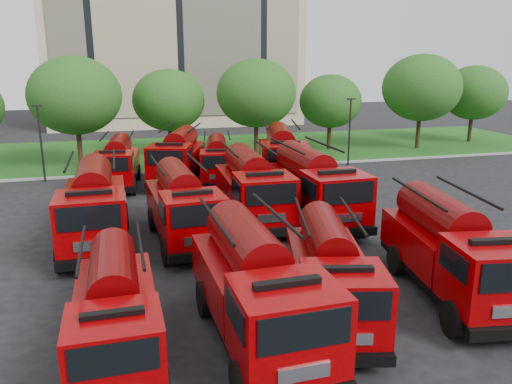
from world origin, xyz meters
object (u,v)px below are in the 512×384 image
fire_truck_3 (452,249)px  fire_truck_6 (252,187)px  fire_truck_10 (218,160)px  firefighter_4 (183,252)px  fire_truck_8 (118,163)px  firefighter_3 (448,283)px  firefighter_5 (357,219)px  fire_truck_2 (330,272)px  fire_truck_9 (178,156)px  fire_truck_4 (94,206)px  fire_truck_0 (115,311)px  fire_truck_1 (257,286)px  fire_truck_7 (313,186)px  fire_truck_5 (183,205)px  fire_truck_11 (282,156)px

fire_truck_3 → fire_truck_6: (-4.61, 9.69, 0.07)m
fire_truck_10 → firefighter_4: (-3.71, -11.91, -1.47)m
fire_truck_8 → fire_truck_10: (6.38, -0.55, -0.07)m
fire_truck_8 → firefighter_3: bearing=-51.4°
fire_truck_3 → firefighter_3: size_ratio=4.89×
fire_truck_6 → fire_truck_8: size_ratio=1.11×
firefighter_3 → firefighter_5: size_ratio=0.86×
fire_truck_2 → fire_truck_9: 19.66m
firefighter_5 → fire_truck_4: bearing=-6.5°
fire_truck_6 → fire_truck_9: bearing=107.2°
fire_truck_0 → fire_truck_1: size_ratio=0.85×
fire_truck_4 → fire_truck_7: fire_truck_7 is taller
fire_truck_7 → firefighter_5: fire_truck_7 is taller
fire_truck_0 → fire_truck_6: (6.51, 10.83, 0.30)m
fire_truck_1 → fire_truck_2: (2.58, 0.73, -0.18)m
fire_truck_5 → firefighter_3: bearing=-42.0°
fire_truck_11 → fire_truck_8: bearing=-177.4°
firefighter_5 → fire_truck_8: bearing=-48.8°
fire_truck_4 → fire_truck_9: fire_truck_4 is taller
fire_truck_5 → fire_truck_10: bearing=67.7°
fire_truck_8 → firefighter_5: bearing=-35.1°
firefighter_4 → firefighter_5: size_ratio=1.08×
fire_truck_0 → fire_truck_2: (6.50, 0.76, 0.06)m
fire_truck_0 → fire_truck_4: (-0.97, 9.34, 0.31)m
fire_truck_1 → fire_truck_9: (-0.10, 20.20, 0.02)m
fire_truck_10 → firefighter_4: 12.56m
fire_truck_10 → firefighter_4: size_ratio=3.43×
firefighter_3 → fire_truck_9: bearing=-108.4°
fire_truck_5 → fire_truck_10: 11.07m
fire_truck_0 → fire_truck_5: bearing=71.4°
fire_truck_3 → firefighter_5: fire_truck_3 is taller
fire_truck_0 → firefighter_5: (11.82, 9.74, -1.45)m
firefighter_5 → fire_truck_0: bearing=31.2°
fire_truck_2 → fire_truck_10: fire_truck_2 is taller
fire_truck_0 → fire_truck_2: 6.54m
fire_truck_0 → fire_truck_2: size_ratio=0.92×
firefighter_5 → fire_truck_2: bearing=51.1°
fire_truck_1 → fire_truck_10: bearing=80.8°
fire_truck_4 → fire_truck_3: bearing=-35.1°
fire_truck_3 → fire_truck_8: fire_truck_3 is taller
fire_truck_4 → fire_truck_6: bearing=10.3°
fire_truck_10 → fire_truck_8: bearing=-175.4°
fire_truck_1 → fire_truck_9: 20.20m
fire_truck_5 → fire_truck_11: 11.82m
fire_truck_3 → fire_truck_6: size_ratio=0.99×
fire_truck_0 → fire_truck_10: size_ratio=0.95×
fire_truck_8 → fire_truck_9: size_ratio=0.88×
fire_truck_4 → fire_truck_8: fire_truck_4 is taller
fire_truck_10 → fire_truck_11: (4.00, -1.37, 0.37)m
fire_truck_1 → firefighter_5: fire_truck_1 is taller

